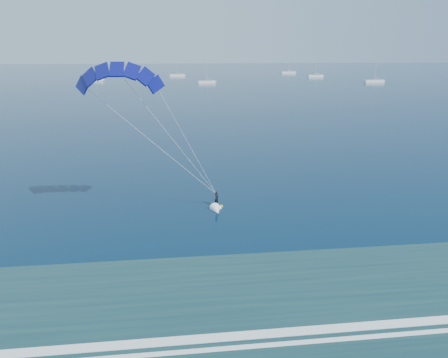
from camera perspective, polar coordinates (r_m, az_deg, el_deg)
name	(u,v)px	position (r m, az deg, el deg)	size (l,w,h in m)	color
kitesurfer_rig	(171,138)	(36.67, -7.60, 5.89)	(13.96, 7.12, 15.71)	yellow
sailboat_1	(96,80)	(217.23, -17.85, 13.34)	(7.50, 2.40, 10.46)	white
sailboat_2	(177,75)	(244.32, -6.69, 14.50)	(8.76, 2.40, 11.80)	white
sailboat_3	(207,82)	(193.57, -2.47, 13.68)	(7.83, 2.40, 10.99)	white
sailboat_4	(288,72)	(275.69, 9.19, 14.80)	(9.41, 2.40, 12.70)	white
sailboat_5	(315,76)	(242.92, 12.94, 14.16)	(8.84, 2.40, 12.05)	white
sailboat_6	(374,81)	(211.87, 20.67, 12.96)	(9.36, 2.40, 12.59)	white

